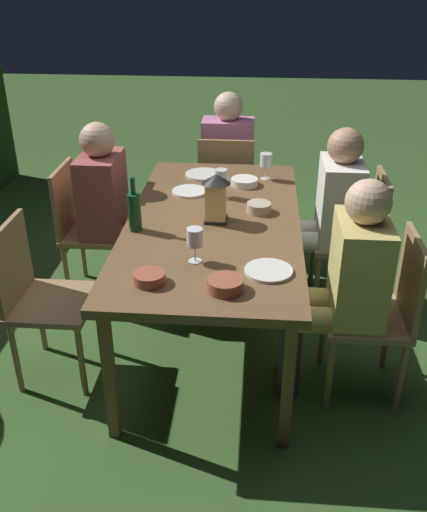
% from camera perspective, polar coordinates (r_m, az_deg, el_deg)
% --- Properties ---
extents(ground_plane, '(16.00, 16.00, 0.00)m').
position_cam_1_polar(ground_plane, '(3.50, 0.00, -7.54)').
color(ground_plane, '#385B28').
extents(dining_table, '(1.87, 0.93, 0.74)m').
position_cam_1_polar(dining_table, '(3.15, 0.00, 2.73)').
color(dining_table, brown).
rests_on(dining_table, ground).
extents(chair_side_right_b, '(0.42, 0.40, 0.87)m').
position_cam_1_polar(chair_side_right_b, '(3.77, -12.61, 3.04)').
color(chair_side_right_b, '#9E7A51').
rests_on(chair_side_right_b, ground).
extents(person_in_rust, '(0.38, 0.47, 1.15)m').
position_cam_1_polar(person_in_rust, '(3.66, -9.91, 5.12)').
color(person_in_rust, '#9E4C47').
rests_on(person_in_rust, ground).
extents(chair_side_left_a, '(0.42, 0.40, 0.87)m').
position_cam_1_polar(chair_side_left_a, '(2.94, 16.31, -5.06)').
color(chair_side_left_a, '#9E7A51').
rests_on(chair_side_left_a, ground).
extents(person_in_mustard, '(0.38, 0.47, 1.15)m').
position_cam_1_polar(person_in_mustard, '(2.82, 12.83, -2.38)').
color(person_in_mustard, tan).
rests_on(person_in_mustard, ground).
extents(chair_side_right_a, '(0.42, 0.40, 0.87)m').
position_cam_1_polar(chair_side_right_a, '(3.07, -16.89, -3.61)').
color(chair_side_right_a, '#9E7A51').
rests_on(chair_side_right_a, ground).
extents(chair_head_far, '(0.40, 0.42, 0.87)m').
position_cam_1_polar(chair_head_far, '(4.32, 1.29, 6.96)').
color(chair_head_far, '#9E7A51').
rests_on(chair_head_far, ground).
extents(person_in_pink, '(0.48, 0.38, 1.15)m').
position_cam_1_polar(person_in_pink, '(4.45, 1.47, 9.68)').
color(person_in_pink, '#C675A3').
rests_on(person_in_pink, ground).
extents(chair_side_left_b, '(0.42, 0.40, 0.87)m').
position_cam_1_polar(chair_side_left_b, '(3.66, 14.08, 2.10)').
color(chair_side_left_b, '#9E7A51').
rests_on(chair_side_left_b, ground).
extents(person_in_cream, '(0.38, 0.47, 1.15)m').
position_cam_1_polar(person_in_cream, '(3.57, 11.26, 4.43)').
color(person_in_cream, white).
rests_on(person_in_cream, ground).
extents(lantern_centerpiece, '(0.15, 0.15, 0.27)m').
position_cam_1_polar(lantern_centerpiece, '(3.06, 0.25, 6.04)').
color(lantern_centerpiece, black).
rests_on(lantern_centerpiece, dining_table).
extents(green_bottle_on_table, '(0.07, 0.07, 0.29)m').
position_cam_1_polar(green_bottle_on_table, '(2.99, -7.83, 4.47)').
color(green_bottle_on_table, '#144723').
rests_on(green_bottle_on_table, dining_table).
extents(wine_glass_a, '(0.08, 0.08, 0.17)m').
position_cam_1_polar(wine_glass_a, '(3.39, 0.76, 7.75)').
color(wine_glass_a, silver).
rests_on(wine_glass_a, dining_table).
extents(wine_glass_b, '(0.08, 0.08, 0.17)m').
position_cam_1_polar(wine_glass_b, '(3.69, 5.22, 9.33)').
color(wine_glass_b, silver).
rests_on(wine_glass_b, dining_table).
extents(wine_glass_c, '(0.08, 0.08, 0.17)m').
position_cam_1_polar(wine_glass_c, '(2.65, -1.88, 1.71)').
color(wine_glass_c, silver).
rests_on(wine_glass_c, dining_table).
extents(plate_a, '(0.23, 0.23, 0.01)m').
position_cam_1_polar(plate_a, '(3.78, -1.02, 8.10)').
color(plate_a, silver).
rests_on(plate_a, dining_table).
extents(plate_b, '(0.21, 0.21, 0.01)m').
position_cam_1_polar(plate_b, '(3.50, -2.39, 6.42)').
color(plate_b, white).
rests_on(plate_b, dining_table).
extents(plate_c, '(0.22, 0.22, 0.01)m').
position_cam_1_polar(plate_c, '(2.62, 5.48, -1.46)').
color(plate_c, silver).
rests_on(plate_c, dining_table).
extents(bowl_olives, '(0.16, 0.16, 0.05)m').
position_cam_1_polar(bowl_olives, '(2.46, 1.16, -2.82)').
color(bowl_olives, '#9E5138').
rests_on(bowl_olives, dining_table).
extents(bowl_bread, '(0.14, 0.14, 0.05)m').
position_cam_1_polar(bowl_bread, '(2.53, -6.38, -2.14)').
color(bowl_bread, '#9E5138').
rests_on(bowl_bread, dining_table).
extents(bowl_salad, '(0.17, 0.17, 0.04)m').
position_cam_1_polar(bowl_salad, '(3.61, 3.09, 7.38)').
color(bowl_salad, silver).
rests_on(bowl_salad, dining_table).
extents(bowl_dip, '(0.14, 0.14, 0.05)m').
position_cam_1_polar(bowl_dip, '(3.22, 4.53, 4.84)').
color(bowl_dip, '#BCAD8E').
rests_on(bowl_dip, dining_table).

